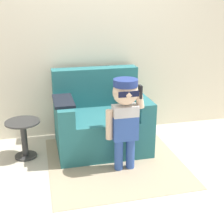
% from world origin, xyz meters
% --- Properties ---
extents(ground_plane, '(10.00, 10.00, 0.00)m').
position_xyz_m(ground_plane, '(0.00, 0.00, 0.00)').
color(ground_plane, beige).
extents(wall_back, '(10.00, 0.05, 2.60)m').
position_xyz_m(wall_back, '(0.00, 0.65, 1.30)').
color(wall_back, beige).
rests_on(wall_back, ground_plane).
extents(armchair, '(1.07, 0.87, 0.91)m').
position_xyz_m(armchair, '(-0.10, 0.17, 0.33)').
color(armchair, '#286B70').
rests_on(armchair, ground_plane).
extents(person_child, '(0.40, 0.30, 0.97)m').
position_xyz_m(person_child, '(0.03, -0.45, 0.65)').
color(person_child, '#3356AD').
rests_on(person_child, ground_plane).
extents(side_table, '(0.38, 0.38, 0.44)m').
position_xyz_m(side_table, '(-0.99, 0.07, 0.26)').
color(side_table, '#333333').
rests_on(side_table, ground_plane).
extents(rug, '(1.44, 1.49, 0.01)m').
position_xyz_m(rug, '(-0.03, -0.27, 0.00)').
color(rug, tan).
rests_on(rug, ground_plane).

